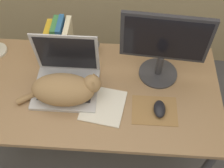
{
  "coord_description": "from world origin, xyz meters",
  "views": [
    {
      "loc": [
        0.17,
        -0.53,
        1.96
      ],
      "look_at": [
        0.12,
        0.31,
        0.83
      ],
      "focal_mm": 45.0,
      "sensor_mm": 36.0,
      "label": 1
    }
  ],
  "objects_px": {
    "external_monitor": "(164,46)",
    "notepad": "(103,106)",
    "webcam": "(96,45)",
    "book_row": "(60,38)",
    "cat": "(65,89)",
    "laptop": "(66,78)",
    "computer_mouse": "(160,109)"
  },
  "relations": [
    {
      "from": "external_monitor",
      "to": "notepad",
      "type": "distance_m",
      "value": 0.43
    },
    {
      "from": "webcam",
      "to": "book_row",
      "type": "bearing_deg",
      "value": -174.8
    },
    {
      "from": "cat",
      "to": "book_row",
      "type": "relative_size",
      "value": 1.98
    },
    {
      "from": "book_row",
      "to": "webcam",
      "type": "distance_m",
      "value": 0.21
    },
    {
      "from": "laptop",
      "to": "book_row",
      "type": "distance_m",
      "value": 0.26
    },
    {
      "from": "laptop",
      "to": "external_monitor",
      "type": "distance_m",
      "value": 0.54
    },
    {
      "from": "book_row",
      "to": "computer_mouse",
      "type": "bearing_deg",
      "value": -34.3
    },
    {
      "from": "external_monitor",
      "to": "book_row",
      "type": "distance_m",
      "value": 0.59
    },
    {
      "from": "external_monitor",
      "to": "webcam",
      "type": "bearing_deg",
      "value": 156.78
    },
    {
      "from": "laptop",
      "to": "external_monitor",
      "type": "relative_size",
      "value": 0.78
    },
    {
      "from": "cat",
      "to": "computer_mouse",
      "type": "relative_size",
      "value": 4.32
    },
    {
      "from": "external_monitor",
      "to": "cat",
      "type": "bearing_deg",
      "value": -158.45
    },
    {
      "from": "cat",
      "to": "book_row",
      "type": "height_order",
      "value": "book_row"
    },
    {
      "from": "cat",
      "to": "webcam",
      "type": "distance_m",
      "value": 0.37
    },
    {
      "from": "laptop",
      "to": "book_row",
      "type": "xyz_separation_m",
      "value": [
        -0.07,
        0.24,
        0.05
      ]
    },
    {
      "from": "laptop",
      "to": "external_monitor",
      "type": "xyz_separation_m",
      "value": [
        0.5,
        0.11,
        0.17
      ]
    },
    {
      "from": "book_row",
      "to": "notepad",
      "type": "height_order",
      "value": "book_row"
    },
    {
      "from": "external_monitor",
      "to": "laptop",
      "type": "bearing_deg",
      "value": -167.92
    },
    {
      "from": "computer_mouse",
      "to": "book_row",
      "type": "relative_size",
      "value": 0.46
    },
    {
      "from": "cat",
      "to": "webcam",
      "type": "relative_size",
      "value": 5.76
    },
    {
      "from": "external_monitor",
      "to": "notepad",
      "type": "bearing_deg",
      "value": -141.21
    },
    {
      "from": "computer_mouse",
      "to": "webcam",
      "type": "relative_size",
      "value": 1.33
    },
    {
      "from": "book_row",
      "to": "webcam",
      "type": "relative_size",
      "value": 2.92
    },
    {
      "from": "external_monitor",
      "to": "computer_mouse",
      "type": "height_order",
      "value": "external_monitor"
    },
    {
      "from": "cat",
      "to": "notepad",
      "type": "height_order",
      "value": "cat"
    },
    {
      "from": "cat",
      "to": "external_monitor",
      "type": "height_order",
      "value": "external_monitor"
    },
    {
      "from": "laptop",
      "to": "computer_mouse",
      "type": "bearing_deg",
      "value": -15.69
    },
    {
      "from": "book_row",
      "to": "external_monitor",
      "type": "bearing_deg",
      "value": -13.81
    },
    {
      "from": "laptop",
      "to": "webcam",
      "type": "bearing_deg",
      "value": 63.61
    },
    {
      "from": "cat",
      "to": "webcam",
      "type": "height_order",
      "value": "cat"
    },
    {
      "from": "laptop",
      "to": "computer_mouse",
      "type": "height_order",
      "value": "laptop"
    },
    {
      "from": "computer_mouse",
      "to": "notepad",
      "type": "xyz_separation_m",
      "value": [
        -0.29,
        0.01,
        -0.02
      ]
    }
  ]
}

